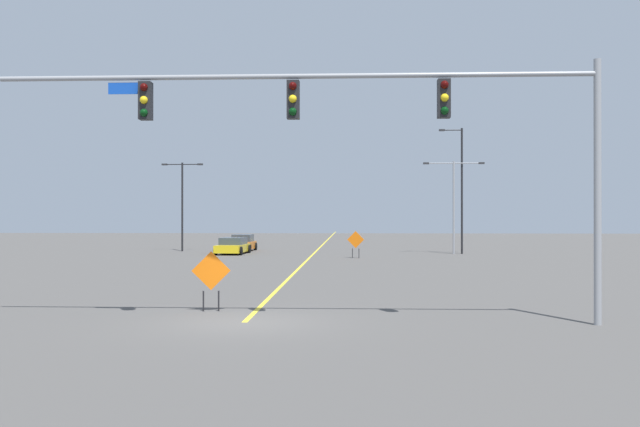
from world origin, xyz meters
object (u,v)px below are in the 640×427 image
(street_lamp_mid_right, at_px, (182,198))
(construction_sign_right_lane, at_px, (356,241))
(street_lamp_far_left, at_px, (454,197))
(car_orange_distant, at_px, (243,243))
(street_lamp_far_right, at_px, (460,185))
(car_yellow_far, at_px, (233,246))
(construction_sign_median_far, at_px, (211,274))
(traffic_signal_assembly, at_px, (373,117))

(street_lamp_mid_right, distance_m, construction_sign_right_lane, 17.13)
(street_lamp_mid_right, height_order, construction_sign_right_lane, street_lamp_mid_right)
(street_lamp_far_left, relative_size, car_orange_distant, 1.67)
(street_lamp_far_right, distance_m, car_yellow_far, 18.21)
(construction_sign_median_far, height_order, car_orange_distant, construction_sign_median_far)
(street_lamp_far_left, bearing_deg, street_lamp_far_right, 16.39)
(traffic_signal_assembly, distance_m, car_orange_distant, 40.05)
(construction_sign_right_lane, height_order, car_yellow_far, construction_sign_right_lane)
(traffic_signal_assembly, bearing_deg, street_lamp_far_left, 78.18)
(construction_sign_median_far, relative_size, car_yellow_far, 0.40)
(street_lamp_far_left, relative_size, construction_sign_median_far, 3.87)
(construction_sign_median_far, bearing_deg, construction_sign_right_lane, 80.31)
(street_lamp_far_left, xyz_separation_m, street_lamp_mid_right, (-21.95, 3.11, 0.02))
(traffic_signal_assembly, relative_size, street_lamp_far_left, 2.31)
(street_lamp_far_right, relative_size, street_lamp_far_left, 1.36)
(street_lamp_far_right, relative_size, construction_sign_median_far, 5.27)
(traffic_signal_assembly, height_order, construction_sign_median_far, traffic_signal_assembly)
(traffic_signal_assembly, xyz_separation_m, street_lamp_mid_right, (-14.65, 37.94, -1.23))
(construction_sign_right_lane, bearing_deg, car_orange_distant, 135.07)
(street_lamp_mid_right, distance_m, construction_sign_median_far, 37.19)
(street_lamp_far_right, relative_size, car_yellow_far, 2.12)
(street_lamp_far_left, xyz_separation_m, car_yellow_far, (-17.03, -0.84, -3.77))
(street_lamp_far_right, xyz_separation_m, car_orange_distant, (-17.54, 3.54, -4.65))
(traffic_signal_assembly, relative_size, car_yellow_far, 3.61)
(construction_sign_median_far, bearing_deg, traffic_signal_assembly, -24.17)
(street_lamp_mid_right, relative_size, construction_sign_median_far, 3.99)
(street_lamp_mid_right, xyz_separation_m, car_orange_distant, (4.95, 0.59, -3.77))
(construction_sign_right_lane, relative_size, car_orange_distant, 0.44)
(traffic_signal_assembly, bearing_deg, construction_sign_median_far, 155.83)
(construction_sign_right_lane, bearing_deg, car_yellow_far, 152.85)
(car_yellow_far, bearing_deg, street_lamp_far_left, 2.84)
(street_lamp_far_right, xyz_separation_m, street_lamp_mid_right, (-22.49, 2.95, -0.88))
(street_lamp_far_right, bearing_deg, construction_sign_right_lane, -144.33)
(traffic_signal_assembly, distance_m, street_lamp_mid_right, 40.69)
(construction_sign_right_lane, distance_m, construction_sign_median_far, 27.34)
(traffic_signal_assembly, distance_m, construction_sign_right_lane, 29.49)
(street_lamp_far_right, bearing_deg, car_orange_distant, 168.60)
(street_lamp_far_right, height_order, car_yellow_far, street_lamp_far_right)
(street_lamp_far_left, bearing_deg, car_yellow_far, -177.16)
(street_lamp_far_left, xyz_separation_m, construction_sign_median_far, (-12.19, -32.63, -3.23))
(construction_sign_right_lane, bearing_deg, street_lamp_mid_right, 148.52)
(construction_sign_right_lane, distance_m, car_yellow_far, 10.62)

